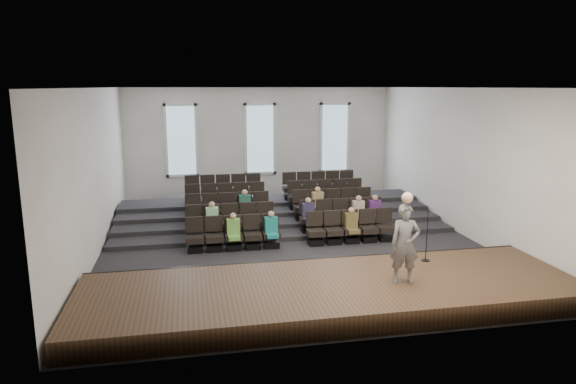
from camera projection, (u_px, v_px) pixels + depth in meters
The scene contains 14 objects.
ground at pixel (290, 241), 17.08m from camera, with size 14.00×14.00×0.00m, color black.
ceiling at pixel (290, 87), 16.07m from camera, with size 12.00×14.00×0.02m, color white.
wall_back at pixel (260, 143), 23.32m from camera, with size 12.00×0.04×5.00m, color white.
wall_front at pixel (362, 222), 9.83m from camera, with size 12.00×0.04×5.00m, color white.
wall_left at pixel (94, 172), 15.45m from camera, with size 0.04×14.00×5.00m, color white.
wall_right at pixel (461, 161), 17.71m from camera, with size 0.04×14.00×5.00m, color white.
stage at pixel (332, 293), 12.13m from camera, with size 11.80×3.60×0.50m, color #47311E.
stage_lip at pixel (314, 267), 13.83m from camera, with size 11.80×0.06×0.52m, color black.
risers at pixel (274, 212), 20.09m from camera, with size 11.80×4.80×0.60m.
seating_rows at pixel (282, 210), 18.43m from camera, with size 6.80×4.70×1.67m.
windows at pixel (260, 139), 23.22m from camera, with size 8.44×0.10×3.24m.
audience at pixel (298, 214), 17.31m from camera, with size 6.05×2.64×1.10m.
speaker at pixel (405, 244), 11.98m from camera, with size 0.68×0.45×1.87m, color #5D5A58.
mic_stand at pixel (426, 246), 13.55m from camera, with size 0.23×0.23×1.37m.
Camera 1 is at (-3.21, -16.08, 5.05)m, focal length 32.00 mm.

